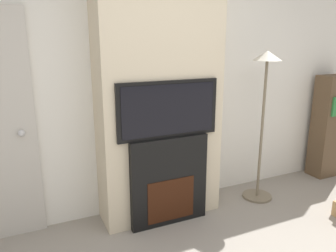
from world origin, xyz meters
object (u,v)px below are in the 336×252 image
(bookshelf, at_px, (329,126))
(floor_lamp, at_px, (265,95))
(television, at_px, (168,109))
(fireplace, at_px, (168,181))

(bookshelf, bearing_deg, floor_lamp, -172.36)
(television, xyz_separation_m, floor_lamp, (1.14, 0.04, 0.05))
(floor_lamp, bearing_deg, bookshelf, 7.64)
(fireplace, bearing_deg, television, -90.00)
(fireplace, distance_m, floor_lamp, 1.37)
(fireplace, distance_m, bookshelf, 2.43)
(television, xyz_separation_m, bookshelf, (2.41, 0.21, -0.48))
(fireplace, xyz_separation_m, television, (0.00, -0.00, 0.70))
(television, bearing_deg, floor_lamp, 2.05)
(television, height_order, floor_lamp, floor_lamp)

